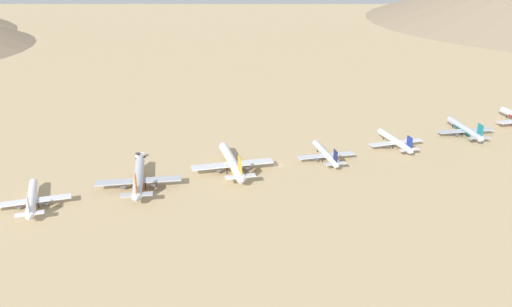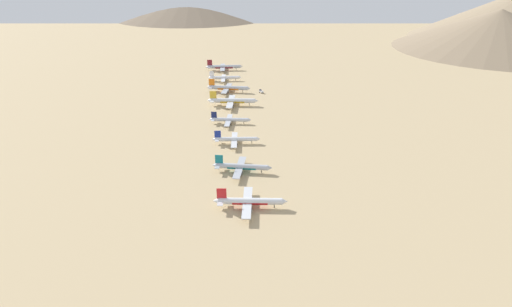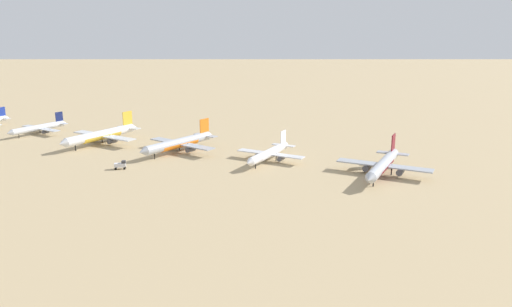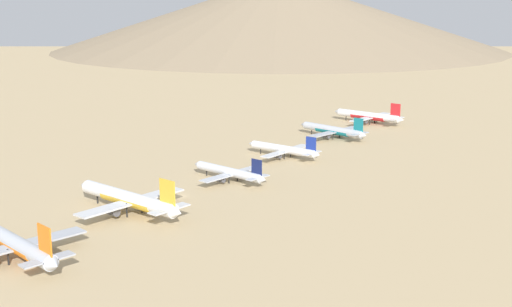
% 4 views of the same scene
% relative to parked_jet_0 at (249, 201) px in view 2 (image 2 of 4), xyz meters
% --- Properties ---
extents(ground_plane, '(2155.82, 2155.82, 0.00)m').
position_rel_parked_jet_0_xyz_m(ground_plane, '(-12.69, 176.30, -4.52)').
color(ground_plane, tan).
extents(parked_jet_0, '(47.09, 38.27, 13.58)m').
position_rel_parked_jet_0_xyz_m(parked_jet_0, '(0.00, 0.00, 0.00)').
color(parked_jet_0, silver).
rests_on(parked_jet_0, ground).
extents(parked_jet_1, '(44.45, 36.32, 12.84)m').
position_rel_parked_jet_0_xyz_m(parked_jet_1, '(-4.51, 49.15, -0.24)').
color(parked_jet_1, '#B2B7C1').
rests_on(parked_jet_1, ground).
extents(parked_jet_2, '(40.76, 33.04, 11.77)m').
position_rel_parked_jet_0_xyz_m(parked_jet_2, '(-8.78, 101.52, -0.55)').
color(parked_jet_2, silver).
rests_on(parked_jet_2, ground).
extents(parked_jet_3, '(40.11, 32.65, 11.56)m').
position_rel_parked_jet_0_xyz_m(parked_jet_3, '(-14.43, 149.12, -0.62)').
color(parked_jet_3, silver).
rests_on(parked_jet_3, ground).
extents(parked_jet_4, '(54.19, 44.06, 15.62)m').
position_rel_parked_jet_0_xyz_m(parked_jet_4, '(-12.43, 202.72, 0.68)').
color(parked_jet_4, silver).
rests_on(parked_jet_4, ground).
extents(parked_jet_5, '(51.77, 42.34, 14.97)m').
position_rel_parked_jet_0_xyz_m(parked_jet_5, '(-17.59, 252.21, 0.46)').
color(parked_jet_5, '#B2B7C1').
rests_on(parked_jet_5, ground).
extents(parked_jet_6, '(42.86, 34.71, 12.39)m').
position_rel_parked_jet_0_xyz_m(parked_jet_6, '(-23.16, 301.56, -0.39)').
color(parked_jet_6, white).
rests_on(parked_jet_6, ground).
extents(parked_jet_7, '(51.59, 41.81, 14.90)m').
position_rel_parked_jet_0_xyz_m(parked_jet_7, '(-25.34, 356.26, 0.44)').
color(parked_jet_7, '#B2B7C1').
rests_on(parked_jet_7, ground).
extents(service_truck, '(5.18, 5.62, 3.90)m').
position_rel_parked_jet_0_xyz_m(service_truck, '(20.68, 246.93, -2.44)').
color(service_truck, silver).
rests_on(service_truck, ground).
extents(desert_hill_0, '(409.82, 409.82, 76.31)m').
position_rel_parked_jet_0_xyz_m(desert_hill_0, '(-119.20, 939.54, 33.64)').
color(desert_hill_0, '#7A6854').
rests_on(desert_hill_0, ground).
extents(desert_hill_2, '(333.58, 333.58, 65.35)m').
position_rel_parked_jet_0_xyz_m(desert_hill_2, '(428.49, 483.36, 28.16)').
color(desert_hill_2, '#847056').
rests_on(desert_hill_2, ground).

